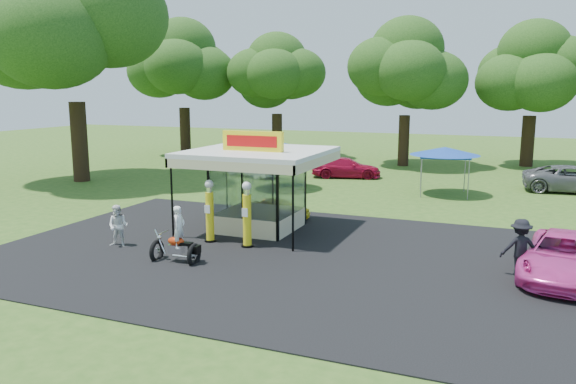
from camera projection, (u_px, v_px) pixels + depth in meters
name	position (u px, v px, depth m)	size (l,w,h in m)	color
ground	(250.00, 270.00, 18.32)	(120.00, 120.00, 0.00)	#30561A
asphalt_apron	(274.00, 253.00, 20.14)	(20.00, 14.00, 0.04)	black
gas_station_kiosk	(259.00, 188.00, 23.29)	(5.40, 5.40, 4.18)	white
gas_pump_left	(210.00, 213.00, 21.45)	(0.46, 0.46, 2.45)	black
gas_pump_right	(247.00, 216.00, 20.73)	(0.47, 0.47, 2.50)	black
motorcycle	(178.00, 240.00, 18.98)	(1.74, 0.88, 2.05)	black
spare_tires	(231.00, 227.00, 22.77)	(0.81, 0.52, 0.68)	black
kiosk_car	(279.00, 208.00, 25.53)	(1.13, 2.82, 0.96)	yellow
pink_sedan	(565.00, 257.00, 17.36)	(2.34, 5.08, 1.41)	#E13DA1
spectator_west	(118.00, 226.00, 20.93)	(0.78, 0.60, 1.59)	white
spectator_east_a	(520.00, 248.00, 17.62)	(1.19, 0.69, 1.84)	black
bg_car_a	(251.00, 166.00, 38.03)	(1.51, 4.34, 1.43)	silver
bg_car_b	(346.00, 168.00, 37.50)	(1.87, 4.59, 1.33)	#A70C2D
bg_car_d	(574.00, 179.00, 32.09)	(2.53, 5.48, 1.52)	#5F5E61
tent_west	(274.00, 145.00, 33.01)	(4.07, 4.07, 2.85)	gray
tent_east	(445.00, 151.00, 31.14)	(3.83, 3.83, 2.68)	gray
oak_far_a	(183.00, 70.00, 49.72)	(9.95, 9.95, 11.79)	black
oak_far_b	(277.00, 80.00, 47.86)	(8.71, 8.71, 10.39)	black
oak_far_c	(406.00, 74.00, 42.31)	(9.31, 9.31, 10.97)	black
oak_far_d	(533.00, 76.00, 41.97)	(9.01, 9.01, 10.72)	black
oak_near	(72.00, 31.00, 34.54)	(12.98, 12.98, 14.95)	black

